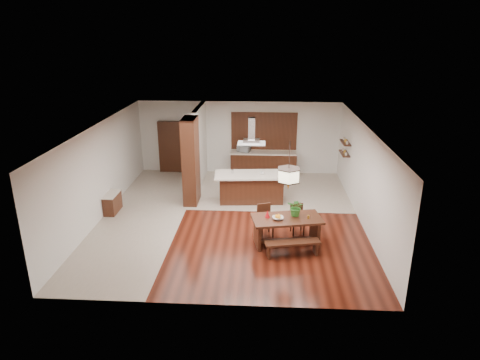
# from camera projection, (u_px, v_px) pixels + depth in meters

# --- Properties ---
(room_shell) EXTENTS (9.00, 9.04, 2.92)m
(room_shell) POSITION_uv_depth(u_px,v_px,m) (230.00, 154.00, 12.71)
(room_shell) COLOR #37120A
(room_shell) RESTS_ON ground
(tile_hallway) EXTENTS (2.50, 9.00, 0.01)m
(tile_hallway) POSITION_uv_depth(u_px,v_px,m) (144.00, 215.00, 13.55)
(tile_hallway) COLOR #BCAC9C
(tile_hallway) RESTS_ON ground
(tile_kitchen) EXTENTS (5.50, 4.00, 0.01)m
(tile_kitchen) POSITION_uv_depth(u_px,v_px,m) (270.00, 190.00, 15.69)
(tile_kitchen) COLOR #BCAC9C
(tile_kitchen) RESTS_ON ground
(soffit_band) EXTENTS (8.00, 9.00, 0.02)m
(soffit_band) POSITION_uv_depth(u_px,v_px,m) (230.00, 127.00, 12.44)
(soffit_band) COLOR #3F220F
(soffit_band) RESTS_ON room_shell
(partition_pier) EXTENTS (0.45, 1.00, 2.90)m
(partition_pier) POSITION_uv_depth(u_px,v_px,m) (191.00, 161.00, 14.12)
(partition_pier) COLOR black
(partition_pier) RESTS_ON ground
(partition_stub) EXTENTS (0.18, 2.40, 2.90)m
(partition_stub) POSITION_uv_depth(u_px,v_px,m) (200.00, 145.00, 16.10)
(partition_stub) COLOR silver
(partition_stub) RESTS_ON ground
(hallway_console) EXTENTS (0.37, 0.88, 0.63)m
(hallway_console) POSITION_uv_depth(u_px,v_px,m) (112.00, 203.00, 13.69)
(hallway_console) COLOR black
(hallway_console) RESTS_ON ground
(hallway_doorway) EXTENTS (1.10, 0.20, 2.10)m
(hallway_doorway) POSITION_uv_depth(u_px,v_px,m) (173.00, 147.00, 17.34)
(hallway_doorway) COLOR black
(hallway_doorway) RESTS_ON ground
(rear_counter) EXTENTS (2.60, 0.62, 0.95)m
(rear_counter) POSITION_uv_depth(u_px,v_px,m) (263.00, 163.00, 17.14)
(rear_counter) COLOR black
(rear_counter) RESTS_ON ground
(kitchen_window) EXTENTS (2.60, 0.08, 1.50)m
(kitchen_window) POSITION_uv_depth(u_px,v_px,m) (264.00, 131.00, 16.96)
(kitchen_window) COLOR #A97532
(kitchen_window) RESTS_ON room_shell
(shelf_lower) EXTENTS (0.26, 0.90, 0.04)m
(shelf_lower) POSITION_uv_depth(u_px,v_px,m) (344.00, 153.00, 15.17)
(shelf_lower) COLOR black
(shelf_lower) RESTS_ON room_shell
(shelf_upper) EXTENTS (0.26, 0.90, 0.04)m
(shelf_upper) POSITION_uv_depth(u_px,v_px,m) (345.00, 143.00, 15.04)
(shelf_upper) COLOR black
(shelf_upper) RESTS_ON room_shell
(dining_table) EXTENTS (2.00, 1.27, 0.77)m
(dining_table) POSITION_uv_depth(u_px,v_px,m) (287.00, 225.00, 11.59)
(dining_table) COLOR black
(dining_table) RESTS_ON ground
(dining_bench) EXTENTS (1.47, 0.60, 0.40)m
(dining_bench) POSITION_uv_depth(u_px,v_px,m) (292.00, 249.00, 11.09)
(dining_bench) COLOR black
(dining_bench) RESTS_ON ground
(dining_chair_left) EXTENTS (0.51, 0.51, 0.91)m
(dining_chair_left) POSITION_uv_depth(u_px,v_px,m) (266.00, 221.00, 12.10)
(dining_chair_left) COLOR black
(dining_chair_left) RESTS_ON ground
(dining_chair_right) EXTENTS (0.44, 0.44, 0.86)m
(dining_chair_right) POSITION_uv_depth(u_px,v_px,m) (298.00, 220.00, 12.23)
(dining_chair_right) COLOR black
(dining_chair_right) RESTS_ON ground
(pendant_lantern) EXTENTS (0.64, 0.64, 1.31)m
(pendant_lantern) POSITION_uv_depth(u_px,v_px,m) (289.00, 166.00, 11.03)
(pendant_lantern) COLOR #FFF1C3
(pendant_lantern) RESTS_ON room_shell
(foliage_plant) EXTENTS (0.56, 0.53, 0.50)m
(foliage_plant) POSITION_uv_depth(u_px,v_px,m) (296.00, 207.00, 11.56)
(foliage_plant) COLOR #307627
(foliage_plant) RESTS_ON dining_table
(fruit_bowl) EXTENTS (0.32, 0.32, 0.07)m
(fruit_bowl) POSITION_uv_depth(u_px,v_px,m) (278.00, 218.00, 11.42)
(fruit_bowl) COLOR #B9AFA2
(fruit_bowl) RESTS_ON dining_table
(napkin_cone) EXTENTS (0.15, 0.15, 0.21)m
(napkin_cone) POSITION_uv_depth(u_px,v_px,m) (267.00, 214.00, 11.51)
(napkin_cone) COLOR red
(napkin_cone) RESTS_ON dining_table
(gold_ornament) EXTENTS (0.07, 0.07, 0.09)m
(gold_ornament) POSITION_uv_depth(u_px,v_px,m) (308.00, 217.00, 11.47)
(gold_ornament) COLOR gold
(gold_ornament) RESTS_ON dining_table
(kitchen_island) EXTENTS (2.51, 1.25, 1.00)m
(kitchen_island) POSITION_uv_depth(u_px,v_px,m) (251.00, 187.00, 14.47)
(kitchen_island) COLOR black
(kitchen_island) RESTS_ON ground
(range_hood) EXTENTS (0.90, 0.55, 0.87)m
(range_hood) POSITION_uv_depth(u_px,v_px,m) (252.00, 131.00, 13.82)
(range_hood) COLOR silver
(range_hood) RESTS_ON room_shell
(island_cup) EXTENTS (0.12, 0.12, 0.09)m
(island_cup) POSITION_uv_depth(u_px,v_px,m) (262.00, 173.00, 14.20)
(island_cup) COLOR white
(island_cup) RESTS_ON kitchen_island
(microwave) EXTENTS (0.58, 0.49, 0.27)m
(microwave) POSITION_uv_depth(u_px,v_px,m) (244.00, 148.00, 17.00)
(microwave) COLOR silver
(microwave) RESTS_ON rear_counter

